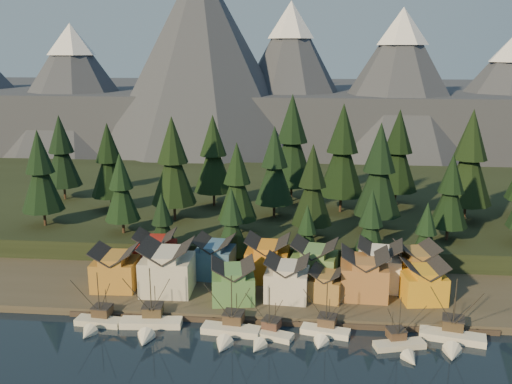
# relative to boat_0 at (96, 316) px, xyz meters

# --- Properties ---
(ground) EXTENTS (500.00, 500.00, 0.00)m
(ground) POSITION_rel_boat_0_xyz_m (33.35, -11.04, -2.24)
(ground) COLOR black
(ground) RESTS_ON ground
(shore_strip) EXTENTS (400.00, 50.00, 1.50)m
(shore_strip) POSITION_rel_boat_0_xyz_m (33.35, 28.96, -1.49)
(shore_strip) COLOR #3C372B
(shore_strip) RESTS_ON ground
(hillside) EXTENTS (420.00, 100.00, 6.00)m
(hillside) POSITION_rel_boat_0_xyz_m (33.35, 78.96, 0.76)
(hillside) COLOR black
(hillside) RESTS_ON ground
(dock) EXTENTS (80.00, 4.00, 1.00)m
(dock) POSITION_rel_boat_0_xyz_m (33.35, 5.46, -1.74)
(dock) COLOR #41352E
(dock) RESTS_ON ground
(mountain_ridge) EXTENTS (560.00, 190.00, 90.00)m
(mountain_ridge) POSITION_rel_boat_0_xyz_m (29.15, 202.55, 23.82)
(mountain_ridge) COLOR #424654
(mountain_ridge) RESTS_ON ground
(boat_0) EXTENTS (9.12, 9.78, 11.28)m
(boat_0) POSITION_rel_boat_0_xyz_m (0.00, 0.00, 0.00)
(boat_0) COLOR beige
(boat_0) RESTS_ON ground
(boat_1) EXTENTS (11.79, 12.70, 12.45)m
(boat_1) POSITION_rel_boat_0_xyz_m (10.09, 0.02, 0.03)
(boat_1) COLOR silver
(boat_1) RESTS_ON ground
(boat_2) EXTENTS (11.18, 11.95, 12.15)m
(boat_2) POSITION_rel_boat_0_xyz_m (24.97, -1.22, 0.02)
(boat_2) COLOR beige
(boat_2) RESTS_ON ground
(boat_3) EXTENTS (9.71, 10.09, 10.28)m
(boat_3) POSITION_rel_boat_0_xyz_m (31.58, -1.71, -0.34)
(boat_3) COLOR beige
(boat_3) RESTS_ON ground
(boat_4) EXTENTS (9.40, 9.90, 10.89)m
(boat_4) POSITION_rel_boat_0_xyz_m (41.89, 0.25, -0.13)
(boat_4) COLOR white
(boat_4) RESTS_ON ground
(boat_5) EXTENTS (9.43, 9.86, 10.15)m
(boat_5) POSITION_rel_boat_0_xyz_m (54.99, -3.30, -0.35)
(boat_5) COLOR beige
(boat_5) RESTS_ON ground
(boat_6) EXTENTS (11.98, 12.60, 12.63)m
(boat_6) POSITION_rel_boat_0_xyz_m (64.10, 0.01, 0.09)
(boat_6) COLOR beige
(boat_6) RESTS_ON ground
(house_front_0) EXTENTS (9.18, 8.72, 8.84)m
(house_front_0) POSITION_rel_boat_0_xyz_m (-1.07, 14.38, 3.91)
(house_front_0) COLOR #A7742B
(house_front_0) RESTS_ON shore_strip
(house_front_1) EXTENTS (10.35, 9.95, 10.50)m
(house_front_1) POSITION_rel_boat_0_xyz_m (10.15, 13.66, 4.78)
(house_front_1) COLOR beige
(house_front_1) RESTS_ON shore_strip
(house_front_2) EXTENTS (9.55, 9.61, 8.09)m
(house_front_2) POSITION_rel_boat_0_xyz_m (24.04, 10.85, 3.52)
(house_front_2) COLOR #4D8246
(house_front_2) RESTS_ON shore_strip
(house_front_3) EXTENTS (8.94, 8.57, 8.51)m
(house_front_3) POSITION_rel_boat_0_xyz_m (34.65, 12.73, 3.73)
(house_front_3) COLOR beige
(house_front_3) RESTS_ON shore_strip
(house_front_4) EXTENTS (7.61, 7.97, 6.36)m
(house_front_4) POSITION_rel_boat_0_xyz_m (42.52, 13.31, 2.60)
(house_front_4) COLOR olive
(house_front_4) RESTS_ON shore_strip
(house_front_5) EXTENTS (9.54, 8.73, 9.70)m
(house_front_5) POSITION_rel_boat_0_xyz_m (49.94, 15.03, 4.35)
(house_front_5) COLOR #9A6536
(house_front_5) RESTS_ON shore_strip
(house_front_6) EXTENTS (9.12, 8.74, 8.13)m
(house_front_6) POSITION_rel_boat_0_xyz_m (61.41, 14.10, 3.54)
(house_front_6) COLOR gold
(house_front_6) RESTS_ON shore_strip
(house_back_0) EXTENTS (9.24, 8.92, 9.37)m
(house_back_0) POSITION_rel_boat_0_xyz_m (5.06, 23.44, 4.18)
(house_back_0) COLOR maroon
(house_back_0) RESTS_ON shore_strip
(house_back_1) EXTENTS (8.63, 8.72, 8.95)m
(house_back_1) POSITION_rel_boat_0_xyz_m (18.48, 22.61, 3.96)
(house_back_1) COLOR #395F87
(house_back_1) RESTS_ON shore_strip
(house_back_2) EXTENTS (9.43, 8.73, 9.60)m
(house_back_2) POSITION_rel_boat_0_xyz_m (30.07, 21.96, 4.30)
(house_back_2) COLOR orange
(house_back_2) RESTS_ON shore_strip
(house_back_3) EXTENTS (10.35, 9.51, 9.32)m
(house_back_3) POSITION_rel_boat_0_xyz_m (40.07, 21.13, 4.16)
(house_back_3) COLOR #558347
(house_back_3) RESTS_ON shore_strip
(house_back_4) EXTENTS (10.01, 9.71, 9.70)m
(house_back_4) POSITION_rel_boat_0_xyz_m (53.54, 20.30, 4.35)
(house_back_4) COLOR white
(house_back_4) RESTS_ON shore_strip
(house_back_5) EXTENTS (9.28, 9.36, 9.04)m
(house_back_5) POSITION_rel_boat_0_xyz_m (61.32, 22.00, 4.01)
(house_back_5) COLOR olive
(house_back_5) RESTS_ON shore_strip
(tree_hill_0) EXTENTS (10.63, 10.63, 24.75)m
(tree_hill_0) POSITION_rel_boat_0_xyz_m (-28.65, 40.96, 17.29)
(tree_hill_0) COLOR #332319
(tree_hill_0) RESTS_ON hillside
(tree_hill_1) EXTENTS (10.56, 10.56, 24.59)m
(tree_hill_1) POSITION_rel_boat_0_xyz_m (-16.65, 56.96, 17.20)
(tree_hill_1) COLOR #332319
(tree_hill_1) RESTS_ON hillside
(tree_hill_2) EXTENTS (8.60, 8.60, 20.03)m
(tree_hill_2) POSITION_rel_boat_0_xyz_m (-6.65, 36.96, 14.71)
(tree_hill_2) COLOR #332319
(tree_hill_2) RESTS_ON hillside
(tree_hill_3) EXTENTS (11.83, 11.83, 27.55)m
(tree_hill_3) POSITION_rel_boat_0_xyz_m (3.35, 48.96, 18.82)
(tree_hill_3) COLOR #332319
(tree_hill_3) RESTS_ON hillside
(tree_hill_4) EXTENTS (11.28, 11.28, 26.28)m
(tree_hill_4) POSITION_rel_boat_0_xyz_m (11.35, 63.96, 18.13)
(tree_hill_4) COLOR #332319
(tree_hill_4) RESTS_ON hillside
(tree_hill_5) EXTENTS (9.74, 9.74, 22.69)m
(tree_hill_5) POSITION_rel_boat_0_xyz_m (21.35, 38.96, 16.16)
(tree_hill_5) COLOR #332319
(tree_hill_5) RESTS_ON hillside
(tree_hill_6) EXTENTS (10.60, 10.60, 24.69)m
(tree_hill_6) POSITION_rel_boat_0_xyz_m (29.35, 53.96, 17.26)
(tree_hill_6) COLOR #332319
(tree_hill_6) RESTS_ON hillside
(tree_hill_7) EXTENTS (9.84, 9.84, 22.91)m
(tree_hill_7) POSITION_rel_boat_0_xyz_m (39.35, 36.96, 16.29)
(tree_hill_7) COLOR #332319
(tree_hill_7) RESTS_ON hillside
(tree_hill_8) EXTENTS (12.90, 12.90, 30.04)m
(tree_hill_8) POSITION_rel_boat_0_xyz_m (47.35, 60.96, 20.19)
(tree_hill_8) COLOR #332319
(tree_hill_8) RESTS_ON hillside
(tree_hill_9) EXTENTS (11.67, 11.67, 27.19)m
(tree_hill_9) POSITION_rel_boat_0_xyz_m (55.35, 43.96, 18.63)
(tree_hill_9) COLOR #332319
(tree_hill_9) RESTS_ON hillside
(tree_hill_10) EXTENTS (11.94, 11.94, 27.82)m
(tree_hill_10) POSITION_rel_boat_0_xyz_m (63.35, 68.96, 18.97)
(tree_hill_10) COLOR #332319
(tree_hill_10) RESTS_ON hillside
(tree_hill_11) EXTENTS (8.94, 8.94, 20.81)m
(tree_hill_11) POSITION_rel_boat_0_xyz_m (71.35, 38.96, 15.14)
(tree_hill_11) COLOR #332319
(tree_hill_11) RESTS_ON hillside
(tree_hill_12) EXTENTS (12.64, 12.64, 29.44)m
(tree_hill_12) POSITION_rel_boat_0_xyz_m (79.35, 54.96, 19.86)
(tree_hill_12) COLOR #332319
(tree_hill_12) RESTS_ON hillside
(tree_hill_15) EXTENTS (13.58, 13.58, 31.64)m
(tree_hill_15) POSITION_rel_boat_0_xyz_m (33.35, 70.96, 21.06)
(tree_hill_15) COLOR #332319
(tree_hill_15) RESTS_ON hillside
(tree_hill_16) EXTENTS (10.91, 10.91, 25.41)m
(tree_hill_16) POSITION_rel_boat_0_xyz_m (-34.65, 66.96, 17.65)
(tree_hill_16) COLOR #332319
(tree_hill_16) RESTS_ON hillside
(tree_shore_0) EXTENTS (7.34, 7.34, 17.11)m
(tree_shore_0) POSITION_rel_boat_0_xyz_m (5.35, 28.96, 8.61)
(tree_shore_0) COLOR #332319
(tree_shore_0) RESTS_ON shore_strip
(tree_shore_1) EXTENTS (7.95, 7.95, 18.52)m
(tree_shore_1) POSITION_rel_boat_0_xyz_m (21.35, 28.96, 9.38)
(tree_shore_1) COLOR #332319
(tree_shore_1) RESTS_ON shore_strip
(tree_shore_2) EXTENTS (6.50, 6.50, 15.14)m
(tree_shore_2) POSITION_rel_boat_0_xyz_m (38.35, 28.96, 7.53)
(tree_shore_2) COLOR #332319
(tree_shore_2) RESTS_ON shore_strip
(tree_shore_3) EXTENTS (8.16, 8.16, 19.00)m
(tree_shore_3) POSITION_rel_boat_0_xyz_m (52.35, 28.96, 9.64)
(tree_shore_3) COLOR #332319
(tree_shore_3) RESTS_ON shore_strip
(tree_shore_4) EXTENTS (7.01, 7.01, 16.34)m
(tree_shore_4) POSITION_rel_boat_0_xyz_m (64.35, 28.96, 8.19)
(tree_shore_4) COLOR #332319
(tree_shore_4) RESTS_ON shore_strip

